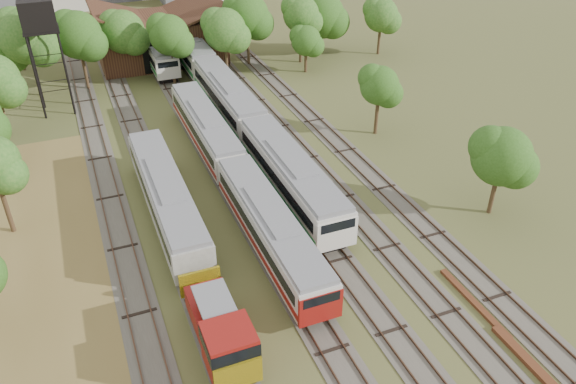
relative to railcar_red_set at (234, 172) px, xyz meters
name	(u,v)px	position (x,y,z in m)	size (l,w,h in m)	color
ground	(390,381)	(2.00, -22.07, -1.87)	(240.00, 240.00, 0.00)	#475123
dry_grass_patch	(39,372)	(-16.00, -14.07, -1.85)	(14.00, 60.00, 0.04)	brown
tracks	(239,172)	(1.33, 2.93, -1.82)	(24.60, 80.00, 0.19)	#4C473D
railcar_red_set	(234,172)	(0.00, 0.00, 0.00)	(2.86, 34.58, 3.53)	black
railcar_green_set	(228,99)	(4.00, 14.67, 0.19)	(3.15, 52.07, 3.90)	black
railcar_rear	(156,50)	(0.00, 33.87, 0.02)	(2.89, 16.08, 3.58)	black
shunter_locomotive	(221,333)	(-6.00, -16.71, -0.17)	(2.70, 8.10, 3.54)	black
old_grey_coach	(167,197)	(-6.00, -1.83, 0.09)	(2.90, 18.00, 3.59)	black
water_tower	(38,18)	(-12.84, 23.12, 8.25)	(3.47, 3.47, 12.00)	black
rail_pile_near	(548,382)	(10.00, -25.51, -1.72)	(0.59, 8.78, 0.29)	brown
rail_pile_far	(474,302)	(10.20, -18.81, -1.75)	(0.43, 6.81, 0.22)	brown
maintenance_shed	(159,37)	(1.00, 35.91, 1.05)	(16.45, 11.55, 7.58)	#371C14
tree_band_far	(202,25)	(5.11, 28.58, 4.13)	(49.08, 9.51, 9.98)	#382616
tree_band_right	(400,97)	(17.34, 2.59, 2.96)	(5.60, 38.80, 7.40)	#382616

